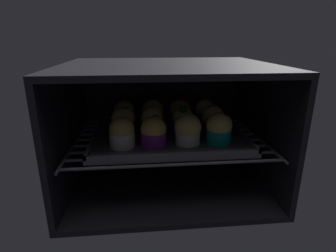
{
  "coord_description": "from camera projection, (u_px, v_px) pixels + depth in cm",
  "views": [
    {
      "loc": [
        -7.4,
        -54.52,
        42.38
      ],
      "look_at": [
        0.0,
        20.8,
        17.51
      ],
      "focal_mm": 28.77,
      "sensor_mm": 36.0,
      "label": 1
    }
  ],
  "objects": [
    {
      "name": "muffin_row2_col0",
      "position": [
        124.0,
        114.0,
        0.86
      ],
      "size": [
        6.7,
        6.7,
        8.34
      ],
      "color": "silver",
      "rests_on": "baking_tray"
    },
    {
      "name": "muffin_row1_col3",
      "position": [
        213.0,
        120.0,
        0.8
      ],
      "size": [
        6.73,
        6.73,
        8.67
      ],
      "color": "#7A238C",
      "rests_on": "baking_tray"
    },
    {
      "name": "muffin_row0_col1",
      "position": [
        154.0,
        132.0,
        0.7
      ],
      "size": [
        6.76,
        6.76,
        8.22
      ],
      "color": "#7A238C",
      "rests_on": "baking_tray"
    },
    {
      "name": "muffin_row0_col0",
      "position": [
        122.0,
        133.0,
        0.7
      ],
      "size": [
        6.58,
        6.58,
        8.02
      ],
      "color": "silver",
      "rests_on": "baking_tray"
    },
    {
      "name": "muffin_row1_col2",
      "position": [
        183.0,
        121.0,
        0.8
      ],
      "size": [
        6.58,
        6.58,
        8.48
      ],
      "color": "#1928B7",
      "rests_on": "baking_tray"
    },
    {
      "name": "muffin_row0_col2",
      "position": [
        188.0,
        130.0,
        0.72
      ],
      "size": [
        7.17,
        7.17,
        8.19
      ],
      "color": "silver",
      "rests_on": "baking_tray"
    },
    {
      "name": "muffin_row2_col2",
      "position": [
        180.0,
        113.0,
        0.88
      ],
      "size": [
        7.17,
        7.17,
        8.41
      ],
      "color": "#0C8C84",
      "rests_on": "baking_tray"
    },
    {
      "name": "muffin_row2_col1",
      "position": [
        153.0,
        113.0,
        0.87
      ],
      "size": [
        6.79,
        6.79,
        8.71
      ],
      "color": "silver",
      "rests_on": "baking_tray"
    },
    {
      "name": "oven_cavity",
      "position": [
        166.0,
        122.0,
        0.85
      ],
      "size": [
        59.0,
        47.0,
        37.0
      ],
      "color": "black",
      "rests_on": "ground"
    },
    {
      "name": "muffin_row1_col1",
      "position": [
        152.0,
        122.0,
        0.79
      ],
      "size": [
        6.58,
        6.58,
        8.16
      ],
      "color": "#1928B7",
      "rests_on": "baking_tray"
    },
    {
      "name": "baking_tray",
      "position": [
        168.0,
        135.0,
        0.81
      ],
      "size": [
        43.06,
        34.27,
        2.2
      ],
      "color": "#4C4C51",
      "rests_on": "oven_rack"
    },
    {
      "name": "muffin_row0_col3",
      "position": [
        219.0,
        129.0,
        0.72
      ],
      "size": [
        6.89,
        6.89,
        8.41
      ],
      "color": "#0C8C84",
      "rests_on": "baking_tray"
    },
    {
      "name": "muffin_row1_col0",
      "position": [
        123.0,
        122.0,
        0.78
      ],
      "size": [
        6.73,
        6.73,
        8.51
      ],
      "color": "red",
      "rests_on": "baking_tray"
    },
    {
      "name": "muffin_row2_col3",
      "position": [
        205.0,
        112.0,
        0.89
      ],
      "size": [
        6.74,
        6.74,
        8.31
      ],
      "color": "#1928B7",
      "rests_on": "baking_tray"
    },
    {
      "name": "oven_rack",
      "position": [
        168.0,
        137.0,
        0.82
      ],
      "size": [
        54.8,
        42.0,
        0.8
      ],
      "color": "#51515B",
      "rests_on": "oven_cavity"
    }
  ]
}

